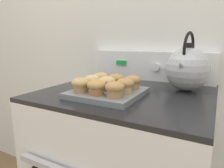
# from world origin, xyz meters

# --- Properties ---
(wall_back) EXTENTS (8.00, 0.05, 2.40)m
(wall_back) POSITION_xyz_m (0.00, 0.71, 1.20)
(wall_back) COLOR silver
(wall_back) RESTS_ON ground_plane
(control_panel) EXTENTS (0.72, 0.07, 0.17)m
(control_panel) POSITION_xyz_m (0.00, 0.66, 1.02)
(control_panel) COLOR white
(control_panel) RESTS_ON stove_range
(muffin_pan) EXTENTS (0.28, 0.28, 0.02)m
(muffin_pan) POSITION_xyz_m (-0.04, 0.24, 0.95)
(muffin_pan) COLOR slate
(muffin_pan) RESTS_ON stove_range
(muffin_r0_c0) EXTENTS (0.07, 0.07, 0.06)m
(muffin_r0_c0) POSITION_xyz_m (-0.12, 0.16, 0.99)
(muffin_r0_c0) COLOR #A37A4C
(muffin_r0_c0) RESTS_ON muffin_pan
(muffin_r0_c1) EXTENTS (0.07, 0.07, 0.06)m
(muffin_r0_c1) POSITION_xyz_m (-0.04, 0.16, 0.99)
(muffin_r0_c1) COLOR olive
(muffin_r0_c1) RESTS_ON muffin_pan
(muffin_r0_c2) EXTENTS (0.07, 0.07, 0.06)m
(muffin_r0_c2) POSITION_xyz_m (0.04, 0.16, 0.99)
(muffin_r0_c2) COLOR #A37A4C
(muffin_r0_c2) RESTS_ON muffin_pan
(muffin_r1_c0) EXTENTS (0.07, 0.07, 0.06)m
(muffin_r1_c0) POSITION_xyz_m (-0.12, 0.24, 0.99)
(muffin_r1_c0) COLOR olive
(muffin_r1_c0) RESTS_ON muffin_pan
(muffin_r1_c1) EXTENTS (0.07, 0.07, 0.06)m
(muffin_r1_c1) POSITION_xyz_m (-0.04, 0.24, 0.99)
(muffin_r1_c1) COLOR #A37A4C
(muffin_r1_c1) RESTS_ON muffin_pan
(muffin_r1_c2) EXTENTS (0.07, 0.07, 0.06)m
(muffin_r1_c2) POSITION_xyz_m (0.04, 0.24, 0.99)
(muffin_r1_c2) COLOR tan
(muffin_r1_c2) RESTS_ON muffin_pan
(muffin_r2_c0) EXTENTS (0.07, 0.07, 0.06)m
(muffin_r2_c0) POSITION_xyz_m (-0.12, 0.32, 0.99)
(muffin_r2_c0) COLOR tan
(muffin_r2_c0) RESTS_ON muffin_pan
(muffin_r2_c1) EXTENTS (0.07, 0.07, 0.06)m
(muffin_r2_c1) POSITION_xyz_m (-0.04, 0.32, 0.99)
(muffin_r2_c1) COLOR olive
(muffin_r2_c1) RESTS_ON muffin_pan
(muffin_r2_c2) EXTENTS (0.07, 0.07, 0.06)m
(muffin_r2_c2) POSITION_xyz_m (0.04, 0.32, 0.99)
(muffin_r2_c2) COLOR #A37A4C
(muffin_r2_c2) RESTS_ON muffin_pan
(tea_kettle) EXTENTS (0.20, 0.23, 0.27)m
(tea_kettle) POSITION_xyz_m (0.24, 0.49, 1.04)
(tea_kettle) COLOR #ADAFB5
(tea_kettle) RESTS_ON stove_range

